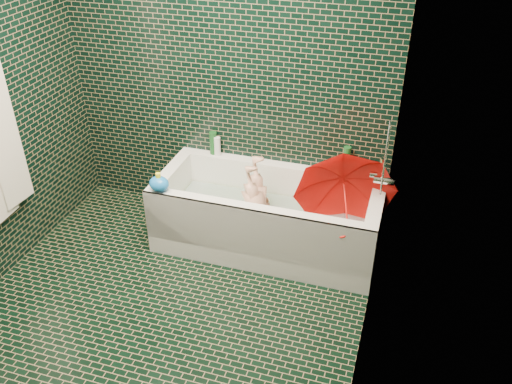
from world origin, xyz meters
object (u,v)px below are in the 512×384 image
(child, at_px, (258,213))
(umbrella, at_px, (346,204))
(rubber_duck, at_px, (347,169))
(bathtub, at_px, (267,223))
(bath_toy, at_px, (159,183))

(child, xyz_separation_m, umbrella, (0.66, -0.04, 0.23))
(rubber_duck, bearing_deg, child, -159.94)
(child, height_order, rubber_duck, rubber_duck)
(bathtub, bearing_deg, rubber_duck, 32.90)
(bathtub, height_order, umbrella, umbrella)
(umbrella, bearing_deg, bath_toy, -177.54)
(bath_toy, bearing_deg, rubber_duck, 10.89)
(umbrella, bearing_deg, rubber_duck, 90.87)
(rubber_duck, height_order, bath_toy, bath_toy)
(bathtub, distance_m, umbrella, 0.68)
(bathtub, height_order, child, bathtub)
(bathtub, bearing_deg, child, -155.95)
(bathtub, height_order, bath_toy, bath_toy)
(child, bearing_deg, umbrella, 91.18)
(umbrella, bearing_deg, child, 168.85)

